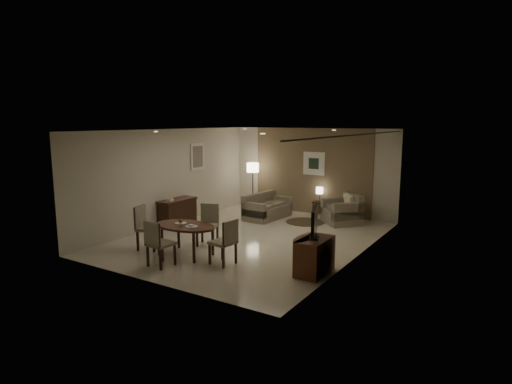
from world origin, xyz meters
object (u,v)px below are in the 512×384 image
Objects in this scene: tv_cabinet at (315,256)px; chair_right at (223,242)px; sofa at (268,206)px; console_desk at (177,212)px; armchair at (342,209)px; chair_left at (150,228)px; chair_near at (161,243)px; chair_far at (207,225)px; dining_table at (186,240)px; side_table at (319,209)px; floor_lamp at (253,186)px.

chair_right is at bearing -165.27° from tv_cabinet.
chair_right is 0.60× the size of sofa.
console_desk is 2.72m from sofa.
armchair reaches higher than console_desk.
console_desk is at bearing 8.79° from chair_left.
console_desk is 1.26× the size of chair_near.
chair_far is 1.01× the size of chair_right.
dining_table is at bearing -86.16° from chair_right.
chair_far is at bearing -29.17° from console_desk.
chair_left is 1.04× the size of armchair.
chair_near reaches higher than tv_cabinet.
chair_far is 3.21m from sofa.
chair_far is (1.92, -1.07, 0.11)m from console_desk.
side_table is 2.35m from floor_lamp.
side_table is (-0.95, 0.58, -0.21)m from armchair.
armchair is (1.92, 3.74, -0.05)m from chair_far.
dining_table is 1.44× the size of chair_left.
side_table is at bearing -42.59° from sofa.
console_desk reaches higher than dining_table.
chair_near is at bearing -141.55° from chair_left.
sofa is (-0.36, 4.87, -0.10)m from chair_near.
console_desk is 1.33× the size of tv_cabinet.
chair_left is 5.03m from floor_lamp.
armchair is at bearing 68.28° from dining_table.
side_table is (2.89, 3.25, -0.15)m from console_desk.
chair_far is 1.45m from chair_right.
console_desk is 1.25× the size of chair_far.
chair_left is at bearing -77.60° from armchair.
chair_left is 0.65× the size of floor_lamp.
chair_far reaches higher than tv_cabinet.
console_desk is 1.26× the size of chair_right.
armchair is (3.85, 2.67, 0.06)m from console_desk.
chair_right reaches higher than dining_table.
armchair reaches higher than side_table.
chair_left is (-1.05, 0.71, 0.03)m from chair_near.
chair_left is 2.24× the size of side_table.
chair_near reaches higher than dining_table.
tv_cabinet is 0.57× the size of sofa.
sofa is at bearing 51.38° from console_desk.
chair_left reaches higher than tv_cabinet.
side_table is at bearing -167.98° from armchair.
tv_cabinet is 3.10m from chair_near.
sofa is 1.42m from floor_lamp.
tv_cabinet is 1.91m from chair_right.
console_desk is 5.11m from tv_cabinet.
chair_far is at bearing -81.64° from chair_near.
dining_table is at bearing -105.43° from chair_far.
chair_near reaches higher than sofa.
console_desk is at bearing -131.69° from side_table.
floor_lamp is at bearing 133.63° from tv_cabinet.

